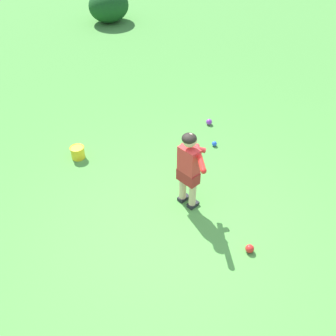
{
  "coord_description": "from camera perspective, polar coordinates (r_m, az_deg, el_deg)",
  "views": [
    {
      "loc": [
        -2.58,
        -1.73,
        3.56
      ],
      "look_at": [
        0.58,
        0.45,
        0.45
      ],
      "focal_mm": 42.09,
      "sensor_mm": 36.0,
      "label": 1
    }
  ],
  "objects": [
    {
      "name": "toy_bucket",
      "position": [
        5.94,
        -12.95,
        2.25
      ],
      "size": [
        0.22,
        0.22,
        0.19
      ],
      "color": "yellow",
      "rests_on": "ground"
    },
    {
      "name": "child_batter",
      "position": [
        4.68,
        3.16,
        0.53
      ],
      "size": [
        0.53,
        0.53,
        1.08
      ],
      "color": "#232328",
      "rests_on": "ground"
    },
    {
      "name": "ground_plane",
      "position": [
        4.72,
        0.46,
        -9.89
      ],
      "size": [
        40.0,
        40.0,
        0.0
      ],
      "primitive_type": "plane",
      "color": "#519942"
    },
    {
      "name": "play_ball_near_batter",
      "position": [
        6.11,
        6.73,
        3.51
      ],
      "size": [
        0.08,
        0.08,
        0.08
      ],
      "primitive_type": "sphere",
      "color": "blue",
      "rests_on": "ground"
    },
    {
      "name": "play_ball_midfield",
      "position": [
        4.63,
        11.75,
        -11.36
      ],
      "size": [
        0.1,
        0.1,
        0.1
      ],
      "primitive_type": "sphere",
      "color": "red",
      "rests_on": "ground"
    },
    {
      "name": "play_ball_far_left",
      "position": [
        6.6,
        5.97,
        6.66
      ],
      "size": [
        0.1,
        0.1,
        0.1
      ],
      "primitive_type": "sphere",
      "color": "purple",
      "rests_on": "ground"
    },
    {
      "name": "shrub_left_background",
      "position": [
        11.16,
        -8.58,
        22.24
      ],
      "size": [
        1.1,
        0.98,
        0.83
      ],
      "primitive_type": "ellipsoid",
      "color": "#194C1E",
      "rests_on": "ground"
    }
  ]
}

